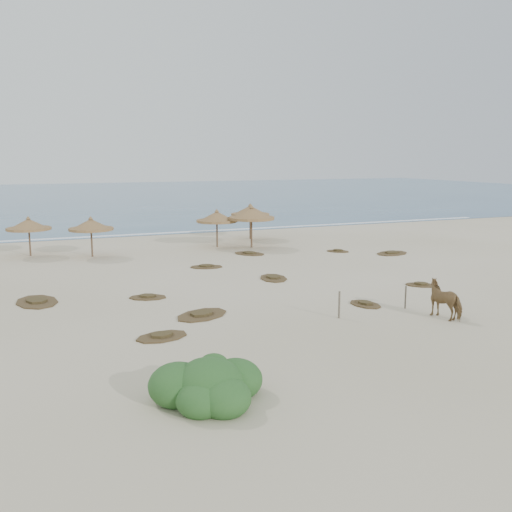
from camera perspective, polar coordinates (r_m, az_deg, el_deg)
name	(u,v)px	position (r m, az deg, el deg)	size (l,w,h in m)	color
ground	(267,309)	(24.81, 1.06, -5.30)	(160.00, 160.00, 0.00)	beige
ocean	(83,197)	(97.63, -16.87, 5.68)	(200.00, 100.00, 0.01)	navy
foam_line	(145,234)	(49.32, -11.08, 2.15)	(70.00, 0.60, 0.01)	white
palapa_1	(29,225)	(40.40, -21.79, 2.89)	(3.42, 3.42, 2.67)	brown
palapa_2	(91,225)	(38.75, -16.18, 2.97)	(3.66, 3.66, 2.69)	brown
palapa_3	(217,217)	(41.46, -3.94, 3.87)	(3.77, 3.77, 2.78)	brown
palapa_4	(251,214)	(41.09, -0.46, 4.20)	(3.65, 3.65, 3.11)	brown
palapa_5	(250,211)	(45.41, -0.59, 4.50)	(3.69, 3.69, 2.86)	brown
horse	(446,299)	(24.57, 18.49, -4.15)	(0.82, 1.80, 1.52)	brown
fence_post_near	(339,305)	(23.50, 8.32, -4.85)	(0.08, 0.08, 1.12)	#63584A
fence_post_far	(405,297)	(25.58, 14.72, -4.02)	(0.07, 0.07, 0.99)	#63584A
bush	(209,386)	(15.68, -4.70, -12.80)	(3.17, 2.79, 1.42)	#34622A
scrub_1	(37,301)	(27.66, -21.07, -4.26)	(2.13, 2.96, 0.16)	#4D3C22
scrub_2	(148,297)	(27.12, -10.77, -4.04)	(2.01, 1.63, 0.16)	#4D3C22
scrub_3	(273,278)	(30.80, 1.74, -2.19)	(1.86, 2.44, 0.16)	#4D3C22
scrub_4	(421,285)	(30.36, 16.17, -2.77)	(1.87, 1.77, 0.16)	#4D3C22
scrub_5	(392,253)	(39.74, 13.44, 0.29)	(2.92, 2.36, 0.16)	#4D3C22
scrub_7	(249,253)	(38.51, -0.67, 0.26)	(2.45, 2.60, 0.16)	#4D3C22
scrub_9	(202,315)	(23.85, -5.44, -5.85)	(2.95, 2.61, 0.16)	#4D3C22
scrub_10	(338,251)	(39.91, 8.19, 0.50)	(1.84, 1.84, 0.16)	#4D3C22
scrub_11	(162,336)	(21.26, -9.40, -7.91)	(2.21, 1.69, 0.16)	#4D3C22
scrub_12	(365,304)	(25.86, 10.87, -4.73)	(1.32, 1.80, 0.16)	#4D3C22
scrub_13	(206,267)	(34.05, -4.99, -1.06)	(2.20, 1.74, 0.16)	#4D3C22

